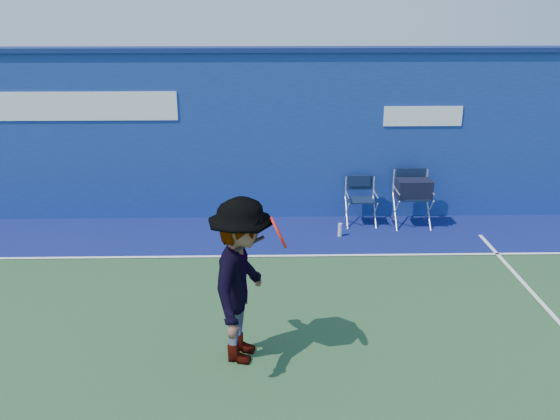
{
  "coord_description": "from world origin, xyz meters",
  "views": [
    {
      "loc": [
        0.82,
        -5.42,
        3.86
      ],
      "look_at": [
        1.0,
        2.6,
        1.0
      ],
      "focal_mm": 38.0,
      "sensor_mm": 36.0,
      "label": 1
    }
  ],
  "objects_px": {
    "directors_chair_right": "(412,204)",
    "directors_chair_left": "(361,209)",
    "water_bottle": "(340,230)",
    "tennis_player": "(242,281)"
  },
  "relations": [
    {
      "from": "directors_chair_right",
      "to": "directors_chair_left",
      "type": "bearing_deg",
      "value": 173.12
    },
    {
      "from": "water_bottle",
      "to": "directors_chair_right",
      "type": "bearing_deg",
      "value": 19.71
    },
    {
      "from": "water_bottle",
      "to": "tennis_player",
      "type": "height_order",
      "value": "tennis_player"
    },
    {
      "from": "directors_chair_right",
      "to": "water_bottle",
      "type": "bearing_deg",
      "value": -160.29
    },
    {
      "from": "directors_chair_left",
      "to": "tennis_player",
      "type": "distance_m",
      "value": 4.68
    },
    {
      "from": "tennis_player",
      "to": "directors_chair_left",
      "type": "bearing_deg",
      "value": 64.91
    },
    {
      "from": "directors_chair_left",
      "to": "water_bottle",
      "type": "bearing_deg",
      "value": -126.61
    },
    {
      "from": "directors_chair_left",
      "to": "directors_chair_right",
      "type": "distance_m",
      "value": 0.92
    },
    {
      "from": "directors_chair_right",
      "to": "tennis_player",
      "type": "xyz_separation_m",
      "value": [
        -2.87,
        -4.09,
        0.53
      ]
    },
    {
      "from": "directors_chair_right",
      "to": "tennis_player",
      "type": "height_order",
      "value": "tennis_player"
    }
  ]
}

